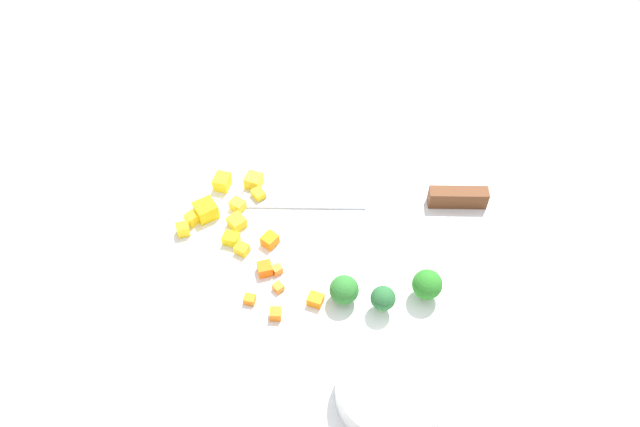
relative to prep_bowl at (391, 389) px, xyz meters
The scene contains 24 objects.
ground_plane 0.22m from the prep_bowl, 160.56° to the right, with size 4.00×4.00×0.00m, color gray.
cutting_board 0.22m from the prep_bowl, 160.56° to the right, with size 0.56×0.40×0.01m, color white.
prep_bowl is the anchor object (origin of this frame).
chef_knife 0.24m from the prep_bowl, behind, with size 0.03×0.28×0.02m.
carrot_dice_0 0.12m from the prep_bowl, 141.87° to the right, with size 0.02×0.01×0.01m, color orange.
carrot_dice_1 0.14m from the prep_bowl, 125.15° to the right, with size 0.01×0.01×0.01m, color orange.
carrot_dice_2 0.17m from the prep_bowl, 124.27° to the right, with size 0.01×0.01×0.01m, color orange.
carrot_dice_3 0.16m from the prep_bowl, 134.75° to the right, with size 0.01×0.01×0.01m, color orange.
carrot_dice_4 0.19m from the prep_bowl, 135.92° to the right, with size 0.01×0.02×0.01m, color orange.
carrot_dice_5 0.21m from the prep_bowl, 143.38° to the right, with size 0.01×0.02×0.01m, color orange.
carrot_dice_6 0.18m from the prep_bowl, 139.02° to the right, with size 0.01×0.01×0.01m, color orange.
pepper_dice_0 0.26m from the prep_bowl, 139.40° to the right, with size 0.02×0.02×0.01m, color yellow.
pepper_dice_1 0.29m from the prep_bowl, 135.87° to the right, with size 0.02×0.02×0.02m, color yellow.
pepper_dice_2 0.29m from the prep_bowl, 128.82° to the right, with size 0.01×0.01×0.01m, color yellow.
pepper_dice_3 0.28m from the prep_bowl, 142.46° to the right, with size 0.01×0.02×0.01m, color yellow.
pepper_dice_4 0.30m from the prep_bowl, 148.94° to the right, with size 0.02×0.02×0.02m, color yellow.
pepper_dice_5 0.32m from the prep_bowl, 142.89° to the right, with size 0.02×0.02×0.02m, color yellow.
pepper_dice_6 0.28m from the prep_bowl, 148.22° to the right, with size 0.01×0.01×0.01m, color yellow.
pepper_dice_7 0.22m from the prep_bowl, 135.36° to the right, with size 0.01×0.01×0.01m, color yellow.
pepper_dice_8 0.24m from the prep_bowl, 135.18° to the right, with size 0.01×0.02×0.01m, color yellow.
pepper_dice_9 0.29m from the prep_bowl, 132.17° to the right, with size 0.01×0.01×0.01m, color yellow.
broccoli_floret_0 0.12m from the prep_bowl, 160.31° to the left, with size 0.03×0.03×0.04m.
broccoli_floret_1 0.11m from the prep_bowl, 156.69° to the right, with size 0.03×0.03×0.03m.
broccoli_floret_2 0.09m from the prep_bowl, behind, with size 0.03×0.03×0.03m.
Camera 1 is at (0.44, 0.02, 0.58)m, focal length 35.41 mm.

